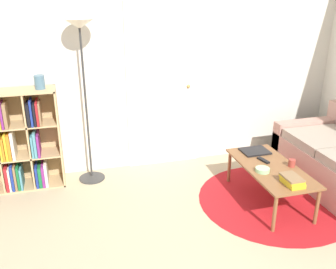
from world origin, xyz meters
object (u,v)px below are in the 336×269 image
Objects in this scene: bookshelf at (11,143)px; vase_on_shelf at (40,82)px; floor_lamp at (81,50)px; laptop at (255,151)px; bowl at (263,170)px; cup at (292,163)px; coffee_table at (270,170)px.

vase_on_shelf reaches higher than bookshelf.
floor_lamp is (0.84, -0.04, 0.99)m from bookshelf.
laptop is (2.63, -0.66, -0.12)m from bookshelf.
cup is at bearing 4.07° from bowl.
bowl is 0.35m from cup.
vase_on_shelf is (0.38, -0.00, 0.66)m from bookshelf.
vase_on_shelf is at bearing 154.94° from coffee_table.
coffee_table is 13.91× the size of cup.
bookshelf is at bearing 179.83° from vase_on_shelf.
cup is at bearing -14.08° from coffee_table.
bookshelf is 0.61× the size of floor_lamp.
bowl is (2.47, -1.12, -0.12)m from bookshelf.
cup is 2.78m from vase_on_shelf.
laptop is (0.02, 0.38, 0.05)m from coffee_table.
bookshelf reaches higher than coffee_table.
vase_on_shelf reaches higher than cup.
bowl is 2.50m from vase_on_shelf.
coffee_table is at bearing -21.83° from bookshelf.
cup reaches higher than bowl.
vase_on_shelf is (-2.09, 1.12, 0.77)m from bowl.
bookshelf is 1.29m from floor_lamp.
cup is at bearing -21.28° from bookshelf.
floor_lamp is 12.83× the size of bowl.
floor_lamp reaches higher than vase_on_shelf.
laptop is at bearing -14.18° from bookshelf.
coffee_table is at bearing -92.42° from laptop.
vase_on_shelf is at bearing -0.17° from bookshelf.
vase_on_shelf is at bearing 175.27° from floor_lamp.
coffee_table is (2.61, -1.05, -0.17)m from bookshelf.
floor_lamp is at bearing 151.89° from cup.
bookshelf reaches higher than laptop.
coffee_table is (1.77, -1.01, -1.16)m from floor_lamp.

